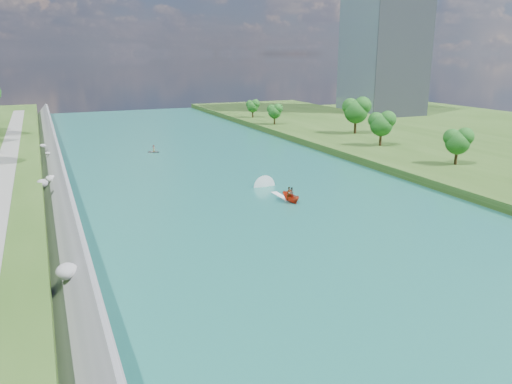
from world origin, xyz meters
name	(u,v)px	position (x,y,z in m)	size (l,w,h in m)	color
ground	(300,231)	(0.00, 0.00, 0.00)	(260.00, 260.00, 0.00)	#2D5119
river_water	(238,190)	(0.00, 20.00, 0.05)	(55.00, 240.00, 0.10)	#196059
berm_east	(479,159)	(49.50, 20.00, 0.75)	(44.00, 240.00, 1.50)	#2D5119
riprap_bank	(58,200)	(-25.86, 18.76, 1.81)	(4.44, 236.00, 4.05)	slate
riverside_path	(0,190)	(-32.50, 20.00, 3.55)	(3.00, 200.00, 0.10)	gray
office_tower	(385,23)	(82.50, 95.00, 30.00)	(22.00, 22.00, 60.00)	gray
trees_east	(454,136)	(39.88, 17.35, 6.23)	(16.07, 134.33, 11.59)	#154F17
motorboat	(284,194)	(4.36, 13.01, 0.69)	(3.60, 18.64, 2.24)	red
raft	(154,151)	(-5.55, 54.58, 0.45)	(3.16, 3.08, 1.58)	gray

